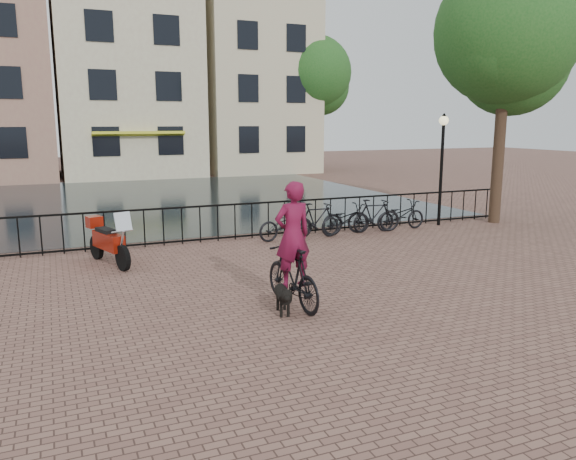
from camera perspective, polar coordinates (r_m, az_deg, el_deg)
name	(u,v)px	position (r m, az deg, el deg)	size (l,w,h in m)	color
ground	(366,344)	(8.65, 7.92, -11.36)	(100.00, 100.00, 0.00)	brown
canal_water	(158,199)	(24.71, -13.04, 3.08)	(20.00, 20.00, 0.00)	black
railing	(218,223)	(15.66, -7.14, 0.71)	(20.00, 0.05, 1.02)	black
canal_house_mid	(125,78)	(37.22, -16.21, 14.59)	(8.00, 9.50, 11.80)	#C1AF92
canal_house_right	(248,70)	(39.10, -4.10, 15.90)	(7.00, 9.00, 13.30)	beige
tree_near_right	(507,33)	(19.64, 21.37, 18.16)	(4.48, 4.48, 8.24)	black
tree_far_right	(314,73)	(37.63, 2.70, 15.65)	(4.76, 4.76, 8.76)	black
lamp_post	(442,150)	(18.39, 15.40, 7.80)	(0.30, 0.30, 3.45)	black
cyclist	(293,252)	(9.91, 0.48, -2.26)	(0.88, 1.97, 2.64)	black
dog	(283,298)	(9.74, -0.52, -6.94)	(0.44, 0.85, 0.55)	black
motorcycle	(108,236)	(13.56, -17.80, -0.58)	(1.02, 1.95, 1.36)	#97190A
parked_bike_0	(286,224)	(15.69, -0.20, 0.62)	(0.60, 1.72, 0.90)	black
parked_bike_1	(317,220)	(16.07, 2.92, 1.02)	(0.47, 1.66, 1.00)	black
parked_bike_2	(346,219)	(16.51, 5.89, 1.07)	(0.60, 1.72, 0.90)	black
parked_bike_3	(374,216)	(16.97, 8.71, 1.45)	(0.47, 1.66, 1.00)	black
parked_bike_4	(401,215)	(17.49, 11.36, 1.48)	(0.60, 1.72, 0.90)	black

